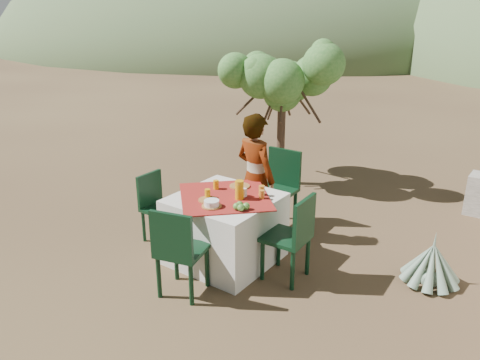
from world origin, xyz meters
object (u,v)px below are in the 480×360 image
shrub_tree (288,86)px  chair_left (157,204)px  juice_pitcher (239,190)px  table (225,228)px  person (255,178)px  chair_near (178,249)px  agave (431,264)px  chair_right (293,235)px  chair_far (279,185)px

shrub_tree → chair_left: bearing=-95.8°
chair_left → shrub_tree: bearing=-6.8°
chair_left → juice_pitcher: juice_pitcher is taller
table → person: person is taller
person → chair_near: bearing=106.1°
agave → person: bearing=-174.9°
shrub_tree → juice_pitcher: size_ratio=9.66×
shrub_tree → agave: 3.43m
table → chair_near: (0.07, -0.82, 0.13)m
table → shrub_tree: bearing=106.0°
table → chair_near: size_ratio=1.41×
chair_right → agave: bearing=120.5°
chair_near → chair_far: bearing=-102.5°
person → juice_pitcher: bearing=120.9°
table → chair_right: 0.81m
chair_far → person: (-0.05, -0.47, 0.22)m
chair_far → chair_right: size_ratio=1.07×
chair_near → chair_left: 1.29m
agave → table: bearing=-157.0°
chair_far → agave: 2.02m
chair_near → person: bearing=-99.7°
table → agave: (1.98, 0.84, -0.17)m
person → shrub_tree: (-0.66, 1.84, 0.77)m
table → chair_right: chair_right is taller
juice_pitcher → shrub_tree: bearing=109.8°
chair_near → agave: size_ratio=1.46×
agave → juice_pitcher: (-1.80, -0.81, 0.65)m
chair_far → chair_left: bearing=-130.7°
chair_right → agave: (1.17, 0.76, -0.30)m
chair_far → person: person is taller
chair_right → person: person is taller
juice_pitcher → agave: bearing=24.3°
chair_left → person: 1.22m
chair_right → agave: size_ratio=1.45×
chair_right → agave: chair_right is taller
shrub_tree → agave: shrub_tree is taller
person → agave: person is taller
chair_far → chair_near: (0.07, -1.94, -0.03)m
chair_right → shrub_tree: (-1.52, 2.42, 1.03)m
chair_far → shrub_tree: bearing=116.2°
table → juice_pitcher: juice_pitcher is taller
chair_far → chair_near: 1.94m
shrub_tree → table: bearing=-74.0°
chair_right → chair_near: bearing=-41.7°
shrub_tree → chair_far: bearing=-62.4°
chair_far → person: 0.52m
chair_far → agave: (1.97, -0.28, -0.33)m
person → juice_pitcher: 0.68m
person → shrub_tree: size_ratio=0.79×
agave → chair_left: bearing=-162.9°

